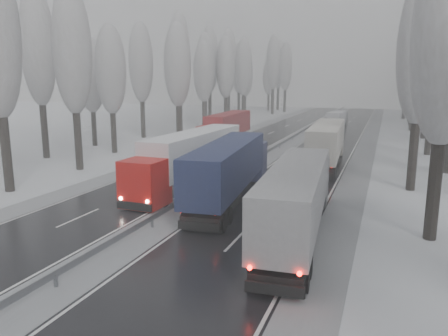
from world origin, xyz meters
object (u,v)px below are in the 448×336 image
Objects in this scene: truck_red_red at (226,127)px; truck_cream_box at (327,141)px; box_truck_distant at (337,119)px; truck_red_white at (190,155)px; truck_blue_box at (231,166)px; truck_grey_tarp at (298,194)px.

truck_cream_box is at bearing -37.03° from truck_red_red.
box_truck_distant is at bearing 91.74° from truck_cream_box.
box_truck_distant is 0.47× the size of truck_red_white.
truck_blue_box is at bearing -85.71° from box_truck_distant.
truck_red_white is 23.17m from truck_red_red.
truck_grey_tarp is 59.56m from box_truck_distant.
truck_blue_box is 2.13× the size of box_truck_distant.
truck_red_red reaches higher than truck_grey_tarp.
box_truck_distant is 0.49× the size of truck_red_red.
truck_red_white reaches higher than truck_red_red.
box_truck_distant is at bearing 89.73° from truck_grey_tarp.
truck_red_white is (-4.61, 2.89, 0.02)m from truck_blue_box.
truck_grey_tarp is at bearing -37.72° from truck_red_white.
truck_grey_tarp is at bearing -89.66° from truck_cream_box.
truck_red_red is (-11.28, -28.19, 0.96)m from box_truck_distant.
truck_red_red is at bearing -105.90° from box_truck_distant.
truck_cream_box is 17.48m from truck_red_red.
truck_red_red is (-14.42, 9.87, -0.08)m from truck_cream_box.
truck_cream_box is at bearing 67.40° from truck_blue_box.
truck_grey_tarp reaches higher than box_truck_distant.
box_truck_distant is at bearing 82.40° from truck_blue_box.
truck_cream_box is at bearing 55.56° from truck_red_white.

